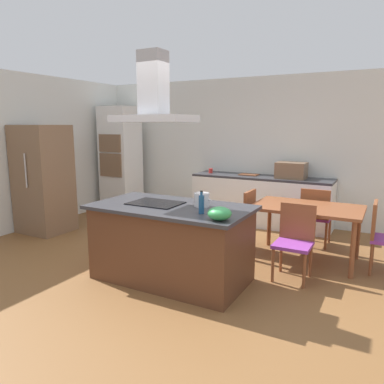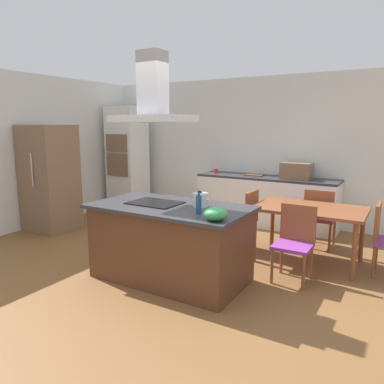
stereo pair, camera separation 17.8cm
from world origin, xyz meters
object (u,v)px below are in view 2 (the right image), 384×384
Objects in this scene: coffee_mug_red at (216,171)px; tea_kettle at (201,200)px; olive_oil_bottle at (199,204)px; mixing_bowl at (216,214)px; cooktop at (155,203)px; chair_facing_island at (295,238)px; dining_table at (309,213)px; countertop_microwave at (297,171)px; chair_facing_back_wall at (320,215)px; refrigerator at (50,178)px; wall_oven_stack at (127,159)px; cutting_board at (254,175)px; chair_at_left_end at (245,216)px; range_hood at (153,100)px.

tea_kettle is at bearing -66.32° from coffee_mug_red.
mixing_bowl is at bearing -28.76° from olive_oil_bottle.
cooktop is 0.67× the size of chair_facing_island.
cooktop is at bearing -136.45° from dining_table.
countertop_microwave is 0.56× the size of chair_facing_back_wall.
refrigerator reaches higher than tea_kettle.
cooktop is 1.71m from chair_facing_island.
coffee_mug_red is at bearing 145.79° from dining_table.
wall_oven_stack is (-3.67, 2.98, 0.14)m from mixing_bowl.
chair_facing_back_wall is 1.00× the size of chair_facing_island.
refrigerator reaches higher than cutting_board.
chair_facing_back_wall and chair_at_left_end have the same top height.
range_hood is (-1.49, -1.41, 1.43)m from dining_table.
chair_facing_island is at bearing 33.92° from tea_kettle.
range_hood reaches higher than mixing_bowl.
countertop_microwave is 1.62m from dining_table.
olive_oil_bottle is 1.31m from chair_facing_island.
chair_facing_island is 0.99× the size of range_hood.
mixing_bowl is at bearing -101.78° from chair_facing_back_wall.
refrigerator is at bearing 170.23° from tea_kettle.
countertop_microwave is 0.56× the size of range_hood.
coffee_mug_red is 3.03m from chair_facing_island.
cooktop is at bearing -44.61° from wall_oven_stack.
chair_facing_back_wall is at bearing 36.01° from chair_at_left_end.
olive_oil_bottle is 2.44m from chair_facing_back_wall.
chair_at_left_end is (-0.41, 1.75, -0.46)m from mixing_bowl.
coffee_mug_red is 3.15m from range_hood.
dining_table is (1.37, -1.52, -0.24)m from cutting_board.
dining_table is (0.50, 1.75, -0.30)m from mixing_bowl.
tea_kettle is 0.26× the size of chair_facing_back_wall.
wall_oven_stack reaches higher than refrigerator.
cutting_board is at bearing 87.78° from range_hood.
tea_kettle reaches higher than coffee_mug_red.
cutting_board is 3.64m from refrigerator.
tea_kettle is 0.34m from olive_oil_bottle.
cutting_board reaches higher than chair_facing_back_wall.
chair_facing_island is at bearing -74.69° from countertop_microwave.
wall_oven_stack is 2.47× the size of chair_facing_island.
chair_at_left_end is at bearing -73.25° from cutting_board.
tea_kettle is at bearing -90.66° from chair_at_left_end.
olive_oil_bottle is at bearing -66.06° from coffee_mug_red.
mixing_bowl is 0.48× the size of countertop_microwave.
dining_table is at bearing 63.92° from olive_oil_bottle.
wall_oven_stack is 4.62m from chair_facing_island.
dining_table is 1.57× the size of chair_facing_back_wall.
cutting_board reaches higher than chair_facing_island.
chair_at_left_end is (-0.92, 0.00, -0.16)m from dining_table.
coffee_mug_red is 2.05m from wall_oven_stack.
countertop_microwave is at bearing -3.63° from cutting_board.
olive_oil_bottle is 2.72× the size of coffee_mug_red.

